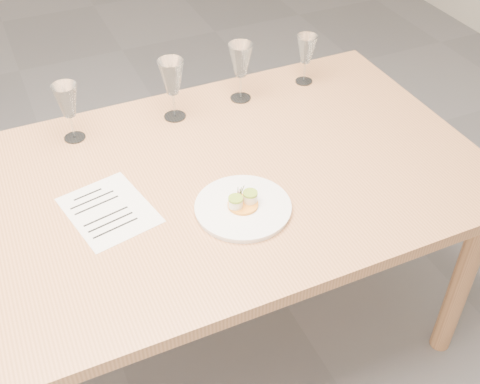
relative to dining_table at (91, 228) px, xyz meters
name	(u,v)px	position (x,y,z in m)	size (l,w,h in m)	color
ground	(122,364)	(0.00, 0.00, -0.68)	(7.00, 7.00, 0.00)	slate
dining_table	(91,228)	(0.00, 0.00, 0.00)	(2.40, 1.00, 0.75)	tan
dinner_plate	(243,207)	(0.40, -0.18, 0.08)	(0.27, 0.27, 0.07)	white
recipe_sheet	(109,210)	(0.06, -0.02, 0.07)	(0.26, 0.30, 0.00)	white
wine_glass_0	(67,102)	(0.05, 0.36, 0.20)	(0.08, 0.08, 0.19)	white
wine_glass_1	(172,78)	(0.38, 0.34, 0.22)	(0.08, 0.08, 0.21)	white
wine_glass_2	(241,61)	(0.63, 0.36, 0.21)	(0.08, 0.08, 0.21)	white
wine_glass_3	(306,50)	(0.89, 0.37, 0.19)	(0.07, 0.07, 0.18)	white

